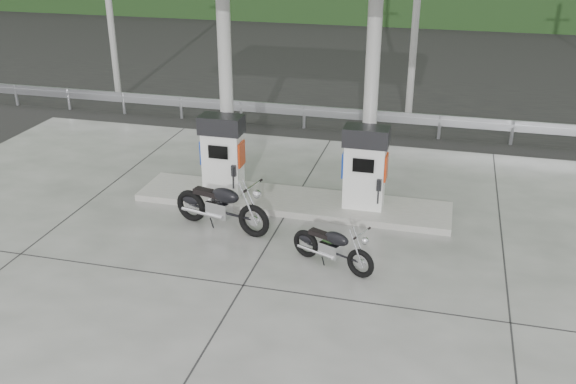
% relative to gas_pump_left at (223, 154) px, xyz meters
% --- Properties ---
extents(ground, '(160.00, 160.00, 0.00)m').
position_rel_gas_pump_left_xyz_m(ground, '(1.60, -2.50, -1.07)').
color(ground, black).
rests_on(ground, ground).
extents(forecourt_apron, '(18.00, 14.00, 0.02)m').
position_rel_gas_pump_left_xyz_m(forecourt_apron, '(1.60, -2.50, -1.06)').
color(forecourt_apron, slate).
rests_on(forecourt_apron, ground).
extents(pump_island, '(7.00, 1.40, 0.15)m').
position_rel_gas_pump_left_xyz_m(pump_island, '(1.60, 0.00, -0.98)').
color(pump_island, gray).
rests_on(pump_island, forecourt_apron).
extents(gas_pump_left, '(0.95, 0.55, 1.80)m').
position_rel_gas_pump_left_xyz_m(gas_pump_left, '(0.00, 0.00, 0.00)').
color(gas_pump_left, white).
rests_on(gas_pump_left, pump_island).
extents(gas_pump_right, '(0.95, 0.55, 1.80)m').
position_rel_gas_pump_left_xyz_m(gas_pump_right, '(3.20, 0.00, 0.00)').
color(gas_pump_right, white).
rests_on(gas_pump_right, pump_island).
extents(canopy_column_left, '(0.30, 0.30, 5.00)m').
position_rel_gas_pump_left_xyz_m(canopy_column_left, '(0.00, 0.40, 1.60)').
color(canopy_column_left, silver).
rests_on(canopy_column_left, pump_island).
extents(canopy_column_right, '(0.30, 0.30, 5.00)m').
position_rel_gas_pump_left_xyz_m(canopy_column_right, '(3.20, 0.40, 1.60)').
color(canopy_column_right, silver).
rests_on(canopy_column_right, pump_island).
extents(guardrail, '(26.00, 0.16, 1.42)m').
position_rel_gas_pump_left_xyz_m(guardrail, '(1.60, 5.50, -0.36)').
color(guardrail, gray).
rests_on(guardrail, ground).
extents(road, '(60.00, 7.00, 0.01)m').
position_rel_gas_pump_left_xyz_m(road, '(1.60, 9.00, -1.07)').
color(road, black).
rests_on(road, ground).
extents(motorcycle_left, '(2.19, 1.13, 0.99)m').
position_rel_gas_pump_left_xyz_m(motorcycle_left, '(0.48, -1.48, -0.55)').
color(motorcycle_left, black).
rests_on(motorcycle_left, forecourt_apron).
extents(motorcycle_right, '(1.72, 1.13, 0.78)m').
position_rel_gas_pump_left_xyz_m(motorcycle_right, '(2.99, -2.44, -0.66)').
color(motorcycle_right, black).
rests_on(motorcycle_right, forecourt_apron).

